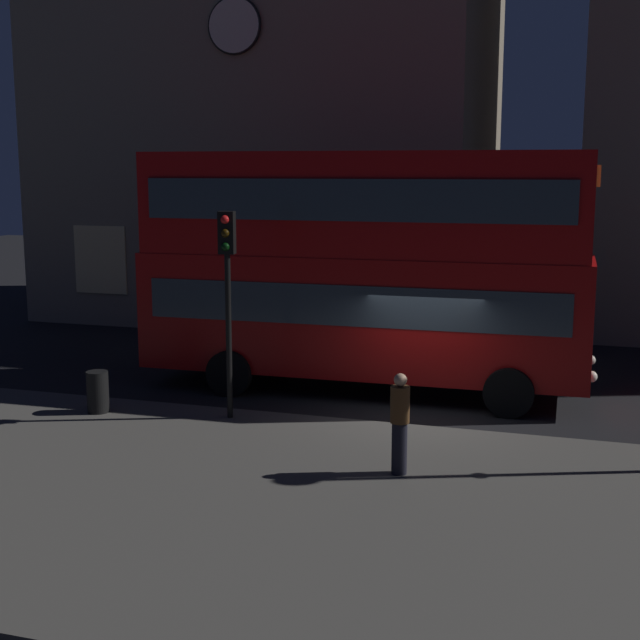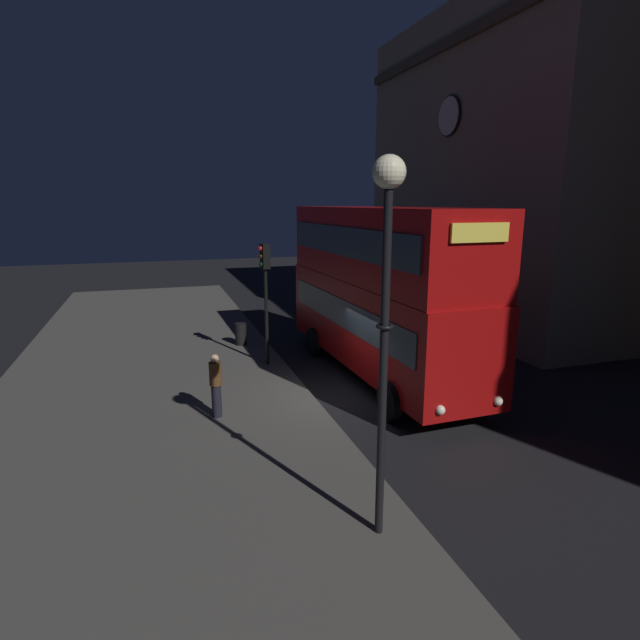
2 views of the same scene
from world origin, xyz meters
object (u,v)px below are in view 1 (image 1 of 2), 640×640
Objects in this scene: double_decker_bus at (363,260)px; traffic_light_near_kerb at (227,271)px; litter_bin at (98,392)px; pedestrian at (400,422)px.

traffic_light_near_kerb is at bearing -121.16° from double_decker_bus.
double_decker_bus is 11.92× the size of litter_bin.
pedestrian reaches higher than litter_bin.
pedestrian is at bearing -70.67° from double_decker_bus.
traffic_light_near_kerb is 4.83× the size of litter_bin.
double_decker_bus is at bearing 38.92° from litter_bin.
double_decker_bus is at bearing 50.41° from traffic_light_near_kerb.
double_decker_bus is 2.47× the size of traffic_light_near_kerb.
double_decker_bus is 6.02× the size of pedestrian.
litter_bin is at bearing -142.47° from double_decker_bus.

